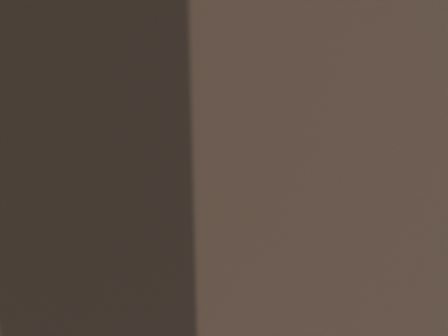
% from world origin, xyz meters
% --- Properties ---
extents(ground, '(120.00, 120.00, 0.00)m').
position_xyz_m(ground, '(0.00, 0.00, 0.00)').
color(ground, black).
rests_on(ground, ground).
extents(sidewalk_ne, '(30.00, 30.00, 0.15)m').
position_xyz_m(sidewalk_ne, '(21.00, 21.00, 0.07)').
color(sidewalk_ne, gray).
rests_on(sidewalk_ne, ground).
extents(building_ne, '(25.00, 16.00, 12.00)m').
position_xyz_m(building_ne, '(20.50, 16.00, 6.00)').
color(building_ne, '#411710').
rests_on(building_ne, ground).
extents(tree_near, '(2.69, 2.69, 4.49)m').
position_xyz_m(tree_near, '(7.56, 9.98, 3.16)').
color(tree_near, black).
rests_on(tree_near, ground).
extents(tree_far, '(2.43, 2.43, 4.07)m').
position_xyz_m(tree_far, '(7.56, 15.98, 2.87)').
color(tree_far, black).
rests_on(tree_far, ground).
extents(signal_pole, '(1.29, 1.24, 4.60)m').
position_xyz_m(signal_pole, '(-6.72, -6.68, 2.86)').
color(signal_pole, black).
rests_on(signal_pole, ground).
extents(box_truck, '(8.89, 3.43, 3.94)m').
position_xyz_m(box_truck, '(14.17, -2.29, 2.05)').
color(box_truck, silver).
rests_on(box_truck, ground).
extents(traffic_cone, '(0.41, 0.41, 0.69)m').
position_xyz_m(traffic_cone, '(-5.08, -5.35, 0.33)').
color(traffic_cone, '#FD2E0B').
rests_on(traffic_cone, ground).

